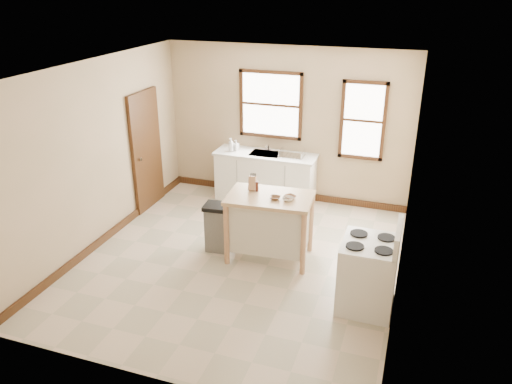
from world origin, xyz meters
TOP-DOWN VIEW (x-y plane):
  - floor at (0.00, 0.00)m, footprint 5.00×5.00m
  - ceiling at (0.00, 0.00)m, footprint 5.00×5.00m
  - wall_back at (0.00, 2.50)m, footprint 4.50×0.04m
  - wall_left at (-2.25, 0.00)m, footprint 0.04×5.00m
  - wall_right at (2.25, 0.00)m, footprint 0.04×5.00m
  - window_main at (-0.30, 2.48)m, footprint 1.17×0.06m
  - window_side at (1.35, 2.48)m, footprint 0.77×0.06m
  - door_left at (-2.21, 1.30)m, footprint 0.06×0.90m
  - baseboard_back at (0.00, 2.47)m, footprint 4.50×0.04m
  - baseboard_left at (-2.22, 0.00)m, footprint 0.04×5.00m
  - sink_counter at (-0.30, 2.20)m, footprint 1.86×0.62m
  - faucet at (-0.30, 2.38)m, footprint 0.03×0.03m
  - soap_bottle_a at (-0.94, 2.11)m, footprint 0.12×0.12m
  - soap_bottle_b at (-0.87, 2.19)m, footprint 0.12×0.12m
  - dish_rack at (0.19, 2.20)m, footprint 0.47×0.38m
  - kitchen_island at (0.39, 0.25)m, footprint 1.27×0.86m
  - knife_block at (0.08, 0.38)m, footprint 0.11×0.11m
  - pepper_grinder at (0.16, 0.36)m, footprint 0.06×0.06m
  - bowl_a at (0.49, 0.17)m, footprint 0.16×0.16m
  - bowl_b at (0.68, 0.26)m, footprint 0.23×0.23m
  - bowl_c at (0.67, 0.18)m, footprint 0.19×0.19m
  - trash_bin at (-0.42, 0.21)m, footprint 0.41×0.36m
  - gas_stove at (1.90, -0.51)m, footprint 0.73×0.74m

SIDE VIEW (x-z plane):
  - floor at x=0.00m, z-range 0.00..0.00m
  - baseboard_back at x=0.00m, z-range 0.00..0.12m
  - baseboard_left at x=-2.22m, z-range 0.00..0.12m
  - trash_bin at x=-0.42m, z-range 0.00..0.75m
  - sink_counter at x=-0.30m, z-range 0.00..0.92m
  - kitchen_island at x=0.39m, z-range 0.00..0.99m
  - gas_stove at x=1.90m, z-range 0.00..1.18m
  - dish_rack at x=0.19m, z-range 0.92..1.03m
  - bowl_a at x=0.49m, z-range 0.99..1.03m
  - bowl_b at x=0.68m, z-range 0.99..1.03m
  - bowl_c at x=0.67m, z-range 0.99..1.04m
  - soap_bottle_b at x=-0.87m, z-range 0.92..1.12m
  - faucet at x=-0.30m, z-range 0.92..1.14m
  - soap_bottle_a at x=-0.94m, z-range 0.92..1.17m
  - door_left at x=-2.21m, z-range 0.00..2.10m
  - pepper_grinder at x=0.16m, z-range 0.99..1.14m
  - knife_block at x=0.08m, z-range 0.99..1.19m
  - wall_back at x=0.00m, z-range 0.00..2.80m
  - wall_left at x=-2.25m, z-range 0.00..2.80m
  - wall_right at x=2.25m, z-range 0.00..2.80m
  - window_side at x=1.35m, z-range 0.92..2.29m
  - window_main at x=-0.30m, z-range 1.14..2.36m
  - ceiling at x=0.00m, z-range 2.80..2.80m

